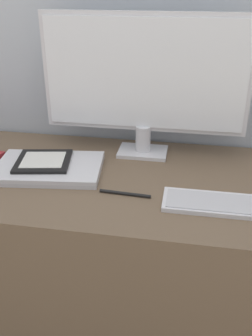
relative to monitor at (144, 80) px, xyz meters
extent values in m
cube|color=brown|center=(-0.09, -0.17, -0.60)|extent=(1.60, 0.56, 0.71)
cube|color=silver|center=(0.00, 0.00, -0.24)|extent=(0.16, 0.11, 0.01)
cylinder|color=silver|center=(0.00, 0.00, -0.19)|extent=(0.05, 0.05, 0.08)
cube|color=silver|center=(0.00, 0.00, 0.02)|extent=(0.64, 0.01, 0.36)
cube|color=white|center=(0.00, -0.01, 0.02)|extent=(0.61, 0.01, 0.33)
cube|color=silver|center=(0.23, -0.29, -0.24)|extent=(0.27, 0.11, 0.01)
cube|color=#B7B7BC|center=(0.23, -0.29, -0.23)|extent=(0.26, 0.09, 0.00)
cube|color=#BCBCC1|center=(-0.26, -0.18, -0.24)|extent=(0.33, 0.24, 0.01)
cube|color=silver|center=(-0.26, -0.18, -0.23)|extent=(0.33, 0.24, 0.01)
cube|color=black|center=(-0.28, -0.17, -0.21)|extent=(0.18, 0.18, 0.01)
cube|color=silver|center=(-0.28, -0.17, -0.21)|extent=(0.14, 0.13, 0.00)
cylinder|color=black|center=(-0.01, -0.28, -0.24)|extent=(0.14, 0.02, 0.01)
camera|label=1|loc=(0.14, -1.12, 0.28)|focal=40.00mm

